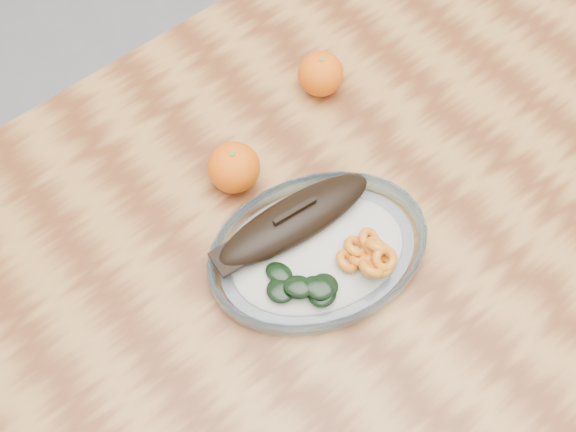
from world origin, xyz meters
The scene contains 5 objects.
ground centered at (0.00, 0.00, 0.00)m, with size 3.00×3.00×0.00m, color slate.
dining_table centered at (0.00, 0.00, 0.65)m, with size 1.20×0.80×0.75m.
plated_meal centered at (-0.08, -0.03, 0.77)m, with size 0.63×0.63×0.08m.
orange_left centered at (-0.10, 0.13, 0.78)m, with size 0.07×0.07×0.07m, color #EB5104.
orange_right centered at (0.09, 0.17, 0.78)m, with size 0.06×0.06×0.06m, color #EB5104.
Camera 1 is at (-0.35, -0.30, 1.58)m, focal length 45.00 mm.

